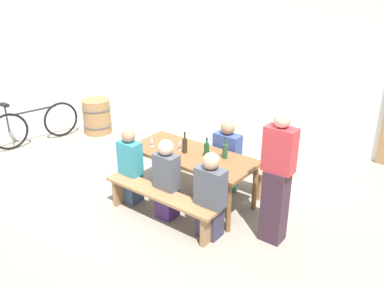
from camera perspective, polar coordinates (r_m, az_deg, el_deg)
ground_plane at (r=6.20m, az=0.00°, el=-7.65°), size 24.00×24.00×0.00m
back_wall at (r=8.15m, az=13.60°, el=11.50°), size 14.00×0.20×3.20m
side_wall at (r=8.73m, az=-23.26°, el=11.04°), size 0.20×6.59×3.20m
tasting_table at (r=5.88m, az=0.00°, el=-2.09°), size 1.84×0.80×0.75m
bench_near at (r=5.56m, az=-4.40°, el=-7.51°), size 1.74×0.30×0.45m
bench_far at (r=6.53m, az=3.72°, el=-2.49°), size 1.74×0.30×0.45m
wine_bottle_0 at (r=5.71m, az=2.01°, el=-0.81°), size 0.07×0.07×0.29m
wine_bottle_1 at (r=5.69m, az=4.55°, el=-0.92°), size 0.07×0.07×0.31m
wine_bottle_2 at (r=5.84m, az=-1.00°, el=-0.16°), size 0.07×0.07×0.31m
wine_glass_0 at (r=6.07m, az=-5.54°, el=0.64°), size 0.07×0.07×0.16m
wine_glass_1 at (r=5.92m, az=-1.55°, el=0.29°), size 0.08×0.08×0.17m
seated_guest_near_0 at (r=5.98m, az=-8.41°, el=-3.22°), size 0.32×0.24×1.13m
seated_guest_near_1 at (r=5.56m, az=-3.48°, el=-5.06°), size 0.33×0.24×1.14m
seated_guest_near_2 at (r=5.18m, az=2.54°, el=-7.32°), size 0.38×0.24×1.16m
seated_guest_far_0 at (r=6.22m, az=4.80°, el=-1.93°), size 0.40×0.24×1.14m
standing_host at (r=5.07m, az=11.57°, el=-4.86°), size 0.37×0.24×1.72m
wine_barrel at (r=8.71m, az=-12.90°, el=3.74°), size 0.59×0.59×0.70m
parked_bicycle_0 at (r=8.52m, az=-20.67°, el=2.51°), size 0.40×1.68×0.90m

